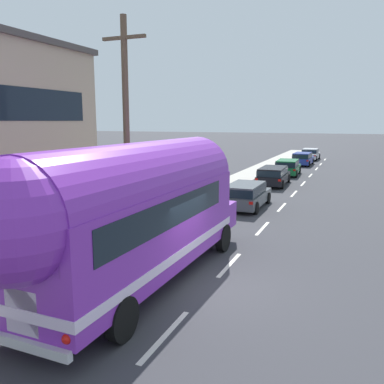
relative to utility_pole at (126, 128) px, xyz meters
The scene contains 10 objects.
ground_plane 7.04m from the utility_pole, 34.59° to the right, with size 300.00×300.00×0.00m, color #38383D.
lane_markings 10.62m from the utility_pole, 78.82° to the left, with size 3.88×80.00×0.01m.
sidewalk_slab 8.16m from the utility_pole, 93.68° to the left, with size 2.41×90.00×0.15m, color #ADA89E.
utility_pole is the anchor object (origin of this frame).
painted_bus 5.31m from the utility_pole, 57.49° to the right, with size 2.74×11.20×4.12m.
car_lead 8.89m from the utility_pole, 70.44° to the left, with size 1.93×4.38×1.37m.
car_second 16.64m from the utility_pole, 80.97° to the left, with size 2.05×4.69×1.37m.
car_third 22.56m from the utility_pole, 83.24° to the left, with size 2.05×4.32×1.37m.
car_fourth 31.14m from the utility_pole, 84.83° to the left, with size 1.99×4.45×1.37m.
car_fifth 37.97m from the utility_pole, 85.70° to the left, with size 2.04×4.80×1.37m.
Camera 1 is at (3.69, -10.27, 4.70)m, focal length 37.74 mm.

